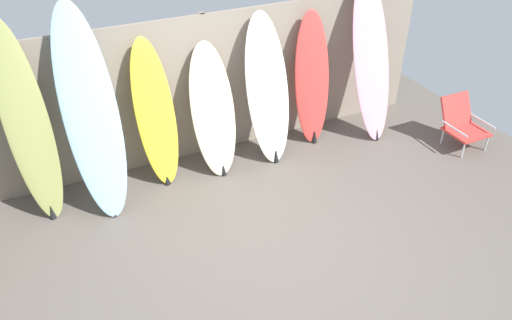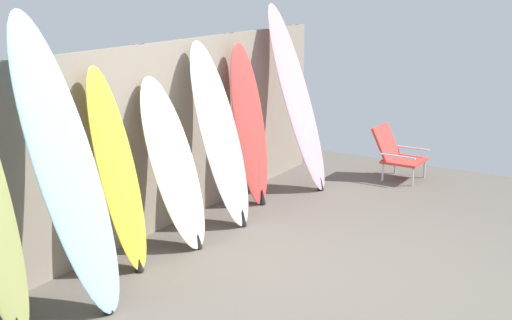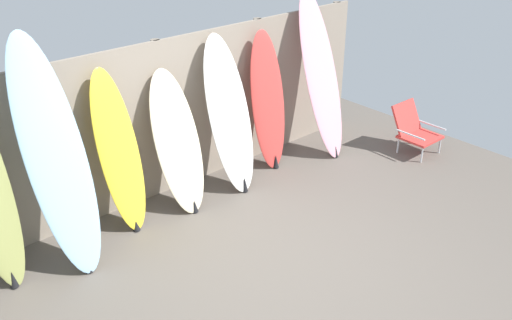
% 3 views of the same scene
% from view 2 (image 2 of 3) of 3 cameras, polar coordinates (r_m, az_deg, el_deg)
% --- Properties ---
extents(ground, '(7.68, 7.68, 0.00)m').
position_cam_2_polar(ground, '(5.92, 6.69, -9.45)').
color(ground, '#5B544C').
extents(fence_back, '(6.08, 0.11, 1.80)m').
position_cam_2_polar(fence_back, '(6.68, -8.82, 1.44)').
color(fence_back, gray).
rests_on(fence_back, ground).
extents(surfboard_skyblue_1, '(0.57, 0.83, 2.18)m').
position_cam_2_polar(surfboard_skyblue_1, '(5.30, -15.01, -0.35)').
color(surfboard_skyblue_1, '#8CB7D6').
rests_on(surfboard_skyblue_1, ground).
extents(surfboard_yellow_2, '(0.49, 0.49, 1.71)m').
position_cam_2_polar(surfboard_yellow_2, '(5.94, -11.01, -0.91)').
color(surfboard_yellow_2, yellow).
rests_on(surfboard_yellow_2, ground).
extents(surfboard_cream_3, '(0.57, 0.66, 1.54)m').
position_cam_2_polar(surfboard_cream_3, '(6.42, -6.62, -0.34)').
color(surfboard_cream_3, beige).
rests_on(surfboard_cream_3, ground).
extents(surfboard_white_4, '(0.57, 0.64, 1.80)m').
position_cam_2_polar(surfboard_white_4, '(6.93, -2.88, 1.96)').
color(surfboard_white_4, white).
rests_on(surfboard_white_4, ground).
extents(surfboard_red_5, '(0.52, 0.43, 1.73)m').
position_cam_2_polar(surfboard_red_5, '(7.55, -0.51, 2.74)').
color(surfboard_red_5, '#D13D38').
rests_on(surfboard_red_5, ground).
extents(surfboard_pink_6, '(0.55, 0.78, 2.10)m').
position_cam_2_polar(surfboard_pink_6, '(8.12, 3.31, 4.94)').
color(surfboard_pink_6, pink).
rests_on(surfboard_pink_6, ground).
extents(beach_chair, '(0.50, 0.57, 0.64)m').
position_cam_2_polar(beach_chair, '(8.75, 11.13, 0.61)').
color(beach_chair, silver).
rests_on(beach_chair, ground).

